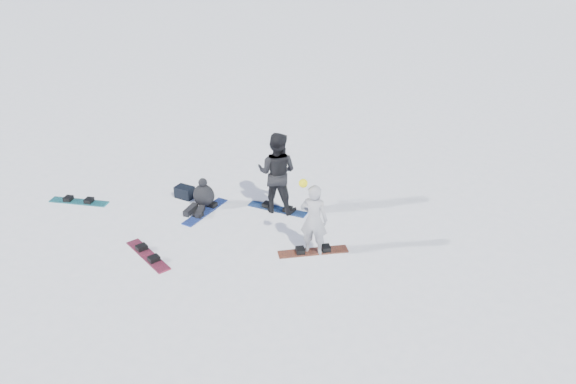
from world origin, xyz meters
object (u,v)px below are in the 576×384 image
object	(u,v)px
snowboarder_woman	(314,219)
snowboard_loose_b	(148,255)
snowboard_loose_a	(205,212)
snowboarder_man	(277,173)
seated_rider	(203,197)
gear_bag	(185,192)
snowboard_loose_c	(79,202)

from	to	relation	value
snowboarder_woman	snowboard_loose_b	xyz separation A→B (m)	(-3.13, -1.56, -0.80)
snowboard_loose_b	snowboard_loose_a	size ratio (longest dim) A/B	1.00
snowboarder_man	seated_rider	xyz separation A→B (m)	(-1.72, -0.62, -0.71)
gear_bag	snowboard_loose_c	bearing A→B (deg)	-150.22
seated_rider	snowboard_loose_c	distance (m)	3.17
snowboarder_man	snowboard_loose_b	distance (m)	3.53
snowboard_loose_c	seated_rider	bearing A→B (deg)	6.06
gear_bag	seated_rider	bearing A→B (deg)	-19.56
seated_rider	snowboard_loose_b	size ratio (longest dim) A/B	0.63
seated_rider	snowboard_loose_b	distance (m)	2.36
gear_bag	snowboard_loose_a	bearing A→B (deg)	-27.42
seated_rider	snowboard_loose_b	bearing A→B (deg)	-99.71
snowboard_loose_b	snowboard_loose_c	world-z (taller)	same
snowboarder_man	snowboard_loose_c	xyz separation A→B (m)	(-4.69, -1.68, -0.98)
snowboarder_woman	snowboard_loose_c	distance (m)	6.25
snowboarder_man	seated_rider	world-z (taller)	snowboarder_man
snowboarder_woman	snowboard_loose_c	bearing A→B (deg)	-5.18
snowboard_loose_b	snowboard_loose_c	distance (m)	3.32
snowboarder_man	snowboard_loose_b	size ratio (longest dim) A/B	1.33
snowboarder_woman	snowboarder_man	xyz separation A→B (m)	(-1.50, 1.41, 0.18)
snowboarder_man	snowboard_loose_b	bearing A→B (deg)	53.76
snowboarder_woman	snowboard_loose_a	bearing A→B (deg)	-18.49
gear_bag	snowboard_loose_b	bearing A→B (deg)	-73.28
snowboarder_man	snowboard_loose_c	bearing A→B (deg)	12.26
snowboarder_man	snowboard_loose_a	bearing A→B (deg)	20.97
snowboarder_woman	snowboarder_man	distance (m)	2.07
seated_rider	snowboarder_woman	bearing A→B (deg)	-25.48
snowboard_loose_a	snowboarder_man	bearing A→B (deg)	-56.73
snowboarder_man	snowboard_loose_a	size ratio (longest dim) A/B	1.33
snowboard_loose_c	snowboard_loose_a	bearing A→B (deg)	1.57
gear_bag	snowboard_loose_b	size ratio (longest dim) A/B	0.30
seated_rider	snowboard_loose_b	world-z (taller)	seated_rider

